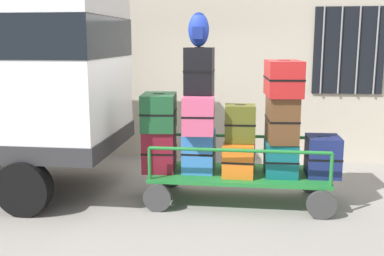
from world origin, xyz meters
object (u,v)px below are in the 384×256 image
suitcase_center_bottom (239,157)px  suitcase_midright_top (283,78)px  suitcase_right_bottom (323,156)px  suitcase_center_middle (240,123)px  suitcase_left_middle (159,112)px  suitcase_midright_middle (282,119)px  suitcase_midleft_bottom (199,151)px  backpack (199,30)px  suitcase_midleft_top (199,71)px  luggage_cart (239,177)px  suitcase_left_bottom (159,150)px  suitcase_midleft_middle (199,113)px  suitcase_midright_bottom (280,158)px

suitcase_center_bottom → suitcase_midright_top: bearing=2.7°
suitcase_right_bottom → suitcase_center_middle: bearing=-178.2°
suitcase_left_middle → suitcase_midright_middle: bearing=0.1°
suitcase_midleft_bottom → suitcase_midright_top: (1.10, -0.00, 1.00)m
suitcase_midleft_bottom → suitcase_right_bottom: suitcase_midleft_bottom is taller
suitcase_center_middle → backpack: size_ratio=1.13×
suitcase_midleft_bottom → suitcase_midleft_top: bearing=90.0°
luggage_cart → suitcase_midright_middle: size_ratio=3.63×
suitcase_midleft_top → suitcase_midright_middle: 1.26m
suitcase_left_bottom → suitcase_midleft_middle: 0.76m
suitcase_midleft_top → suitcase_midright_top: (1.10, -0.01, -0.09)m
suitcase_midleft_middle → suitcase_midright_bottom: suitcase_midleft_middle is taller
suitcase_midright_middle → suitcase_left_middle: bearing=-179.9°
suitcase_center_bottom → luggage_cart: bearing=90.0°
suitcase_left_middle → luggage_cart: bearing=-0.8°
suitcase_left_bottom → suitcase_midleft_middle: suitcase_midleft_middle is taller
suitcase_midleft_top → suitcase_midright_top: size_ratio=0.80×
suitcase_midleft_bottom → suitcase_left_bottom: bearing=-179.4°
suitcase_midleft_bottom → suitcase_left_middle: bearing=-179.2°
suitcase_center_bottom → suitcase_midright_bottom: suitcase_midright_bottom is taller
suitcase_center_bottom → suitcase_center_middle: bearing=-90.0°
luggage_cart → backpack: bearing=179.7°
suitcase_midleft_middle → luggage_cart: bearing=-0.3°
suitcase_center_bottom → suitcase_right_bottom: 1.10m
suitcase_midright_middle → suitcase_midright_top: size_ratio=0.86×
suitcase_left_bottom → luggage_cart: bearing=-0.8°
luggage_cart → suitcase_center_middle: 0.76m
suitcase_left_bottom → suitcase_midleft_bottom: size_ratio=1.05×
luggage_cart → suitcase_midright_top: bearing=2.2°
luggage_cart → suitcase_left_middle: bearing=179.2°
suitcase_left_middle → suitcase_center_middle: size_ratio=1.32×
suitcase_center_bottom → suitcase_midright_top: 1.20m
suitcase_midleft_middle → suitcase_midright_middle: suitcase_midleft_middle is taller
suitcase_center_bottom → backpack: bearing=179.2°
backpack → suitcase_midleft_middle: bearing=-4.6°
suitcase_midright_middle → suitcase_right_bottom: (0.55, -0.01, -0.49)m
suitcase_midright_bottom → suitcase_left_bottom: bearing=179.4°
suitcase_midleft_bottom → suitcase_right_bottom: 1.65m
suitcase_midleft_middle → suitcase_midleft_bottom: bearing=90.0°
luggage_cart → suitcase_midright_top: size_ratio=3.12×
suitcase_center_middle → suitcase_right_bottom: suitcase_center_middle is taller
suitcase_left_middle → suitcase_midright_bottom: size_ratio=1.14×
suitcase_left_bottom → suitcase_midright_top: 1.93m
luggage_cart → suitcase_center_middle: size_ratio=4.88×
suitcase_midleft_bottom → luggage_cart: bearing=-2.3°
suitcase_left_bottom → suitcase_center_bottom: suitcase_left_bottom is taller
suitcase_midright_bottom → backpack: backpack is taller
suitcase_left_middle → backpack: (0.54, -0.01, 1.09)m
suitcase_center_bottom → suitcase_center_middle: 0.47m
suitcase_midleft_top → suitcase_midright_middle: size_ratio=0.93×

